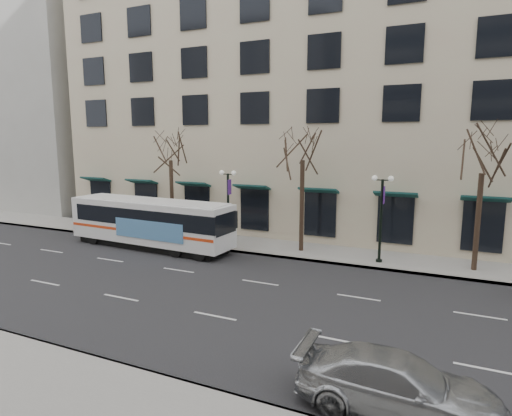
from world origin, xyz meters
The scene contains 11 objects.
ground centered at (0.00, 0.00, 0.00)m, with size 160.00×160.00×0.00m, color black.
sidewalk_far centered at (5.00, 9.00, 0.07)m, with size 80.00×4.00×0.15m, color gray.
building_hotel centered at (-2.00, 21.00, 12.00)m, with size 40.00×20.00×24.00m, color #C4B096.
building_far_upblock centered at (-38.00, 21.00, 14.00)m, with size 28.00×20.00×28.00m, color #999993.
tree_far_left centered at (-10.00, 8.80, 6.70)m, with size 3.60×3.60×8.34m.
tree_far_mid centered at (0.00, 8.80, 6.91)m, with size 3.60×3.60×8.55m.
tree_far_right centered at (10.00, 8.80, 6.42)m, with size 3.60×3.60×8.06m.
lamp_post_left centered at (-4.99, 8.20, 2.94)m, with size 1.22×0.45×5.21m.
lamp_post_right centered at (5.01, 8.20, 2.94)m, with size 1.22×0.45×5.21m.
city_bus centered at (-9.58, 5.79, 1.78)m, with size 12.16×3.28×3.26m.
silver_car centered at (7.60, -5.73, 0.79)m, with size 2.20×5.42×1.57m, color #A8ABB0.
Camera 1 is at (8.54, -16.84, 7.24)m, focal length 30.00 mm.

